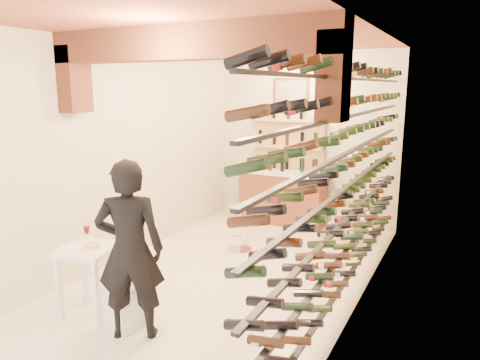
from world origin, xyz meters
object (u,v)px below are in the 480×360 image
at_px(tasting_table, 88,260).
at_px(person, 130,250).
at_px(white_stool, 126,306).
at_px(crate_lower, 346,232).
at_px(wine_rack, 345,176).
at_px(chrome_barstool, 240,225).
at_px(back_counter, 283,195).

height_order(tasting_table, person, person).
xyz_separation_m(tasting_table, white_stool, (0.51, 0.01, -0.44)).
bearing_deg(white_stool, crate_lower, 69.82).
bearing_deg(wine_rack, crate_lower, 102.35).
relative_size(wine_rack, chrome_barstool, 7.69).
distance_m(wine_rack, tasting_table, 3.07).
relative_size(back_counter, white_stool, 3.72).
bearing_deg(crate_lower, white_stool, -110.18).
xyz_separation_m(tasting_table, person, (0.70, -0.09, 0.27)).
bearing_deg(back_counter, white_stool, -90.99).
relative_size(wine_rack, back_counter, 3.35).
relative_size(back_counter, person, 0.90).
distance_m(wine_rack, crate_lower, 2.65).
xyz_separation_m(back_counter, white_stool, (-0.08, -4.32, -0.30)).
height_order(back_counter, chrome_barstool, back_counter).
bearing_deg(wine_rack, person, -133.97).
height_order(chrome_barstool, crate_lower, chrome_barstool).
bearing_deg(wine_rack, back_counter, 124.66).
distance_m(person, crate_lower, 4.24).
relative_size(white_stool, chrome_barstool, 0.62).
height_order(wine_rack, white_stool, wine_rack).
xyz_separation_m(wine_rack, tasting_table, (-2.41, -1.68, -0.88)).
bearing_deg(crate_lower, tasting_table, -116.44).
bearing_deg(person, crate_lower, -136.90).
bearing_deg(white_stool, chrome_barstool, 88.89).
height_order(back_counter, person, person).
xyz_separation_m(chrome_barstool, crate_lower, (1.37, 1.28, -0.28)).
relative_size(tasting_table, crate_lower, 2.00).
relative_size(wine_rack, person, 3.03).
bearing_deg(chrome_barstool, white_stool, -91.11).
distance_m(tasting_table, white_stool, 0.67).
distance_m(wine_rack, person, 2.54).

